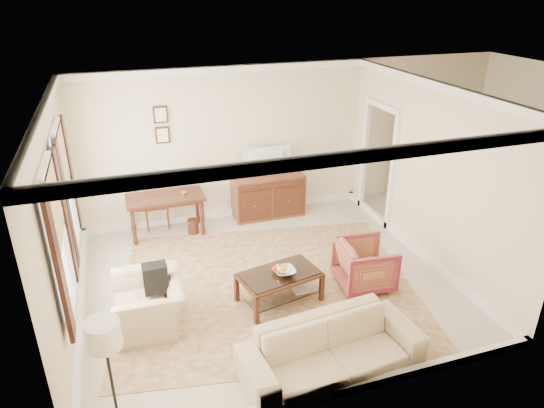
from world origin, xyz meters
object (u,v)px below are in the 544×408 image
coffee_table (279,279)px  club_armchair (148,297)px  tv (268,153)px  writing_desk (165,202)px  sofa (332,342)px  striped_armchair (365,263)px  sideboard (268,196)px

coffee_table → club_armchair: club_armchair is taller
coffee_table → tv: bearing=75.1°
writing_desk → sofa: size_ratio=0.63×
tv → striped_armchair: 2.99m
writing_desk → sofa: (1.39, -4.13, -0.22)m
writing_desk → sideboard: size_ratio=1.00×
coffee_table → club_armchair: bearing=178.8°
striped_armchair → sofa: sofa is taller
writing_desk → sideboard: (1.99, 0.15, -0.21)m
sideboard → club_armchair: 3.74m
striped_armchair → club_armchair: club_armchair is taller
club_armchair → coffee_table: bearing=90.7°
sofa → sideboard: bearing=76.6°
tv → sideboard: bearing=-90.0°
club_armchair → sofa: (1.95, -1.55, -0.03)m
tv → coffee_table: tv is taller
writing_desk → sideboard: sideboard is taller
sideboard → tv: 0.88m
coffee_table → striped_armchair: 1.35m
club_armchair → sofa: size_ratio=0.48×
coffee_table → striped_armchair: bearing=-1.4°
writing_desk → sofa: bearing=-71.4°
striped_armchair → club_armchair: bearing=94.2°
coffee_table → sofa: (0.13, -1.51, 0.05)m
coffee_table → striped_armchair: striped_armchair is taller
sideboard → tv: size_ratio=1.51×
writing_desk → tv: (1.99, 0.13, 0.66)m
club_armchair → sideboard: bearing=138.8°
striped_armchair → sofa: 1.92m
tv → sofa: size_ratio=0.42×
tv → coffee_table: bearing=75.1°
tv → striped_armchair: (0.62, -2.78, -0.90)m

